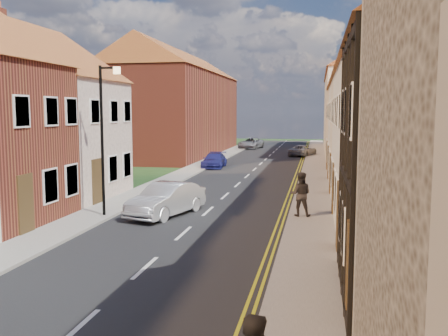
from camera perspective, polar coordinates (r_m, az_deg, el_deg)
road at (r=29.43m, az=1.55°, el=-1.93°), size 7.00×90.00×0.02m
pavement_left at (r=30.43m, az=-6.66°, el=-1.60°), size 1.80×90.00×0.12m
pavement_right at (r=29.06m, az=10.15°, el=-2.04°), size 1.80×90.00×0.12m
cottage_r_cream_mid at (r=22.72m, az=22.72°, el=6.40°), size 8.30×5.20×9.00m
cottage_r_pink at (r=28.03m, az=20.44°, el=6.40°), size 8.30×6.00×9.00m
cottage_r_white_far at (r=33.37m, az=18.89°, el=6.42°), size 8.30×5.20×9.00m
cottage_r_cream_far at (r=38.72m, az=17.76°, el=6.41°), size 8.30×6.00×9.00m
cottage_l_pink at (r=26.54m, az=-21.07°, el=6.17°), size 8.30×6.30×8.80m
block_right_far at (r=53.95m, az=15.82°, el=7.28°), size 8.30×24.20×10.50m
block_left_far at (r=50.71m, az=-5.27°, el=7.57°), size 8.30×24.20×10.50m
lamppost at (r=20.58m, az=-13.56°, el=4.14°), size 0.88×0.15×6.00m
car_mid at (r=20.82m, az=-6.60°, el=-3.61°), size 2.55×4.39×1.37m
car_far at (r=38.32m, az=-1.12°, el=0.87°), size 1.75×3.97×1.13m
car_distant at (r=57.98m, az=3.09°, el=2.85°), size 2.81×4.92×1.29m
car_distant_b at (r=48.91m, az=8.99°, el=1.99°), size 2.94×4.29×1.09m
pedestrian_right_b at (r=20.29m, az=8.73°, el=-2.97°), size 0.89×0.70×1.78m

